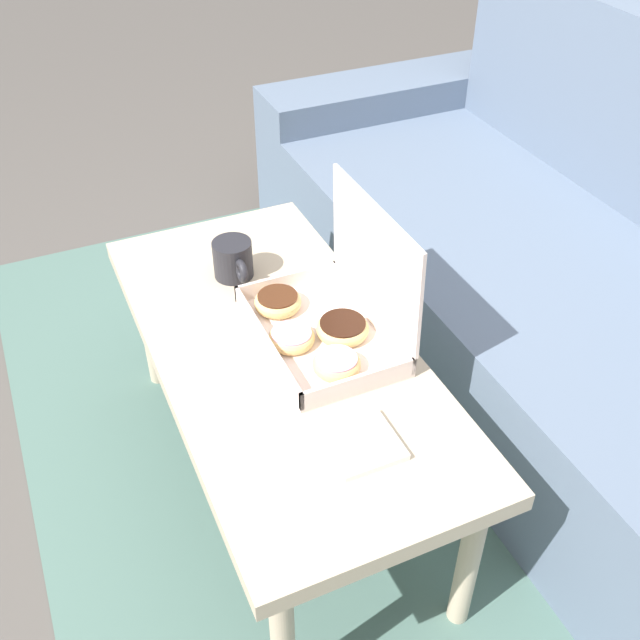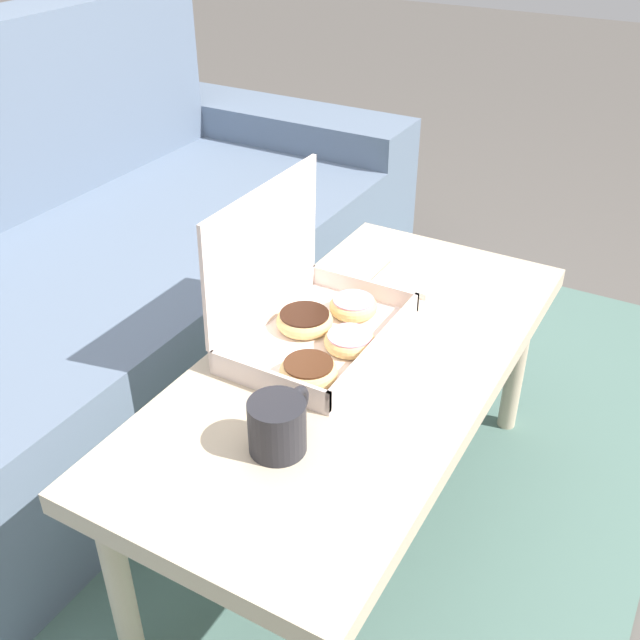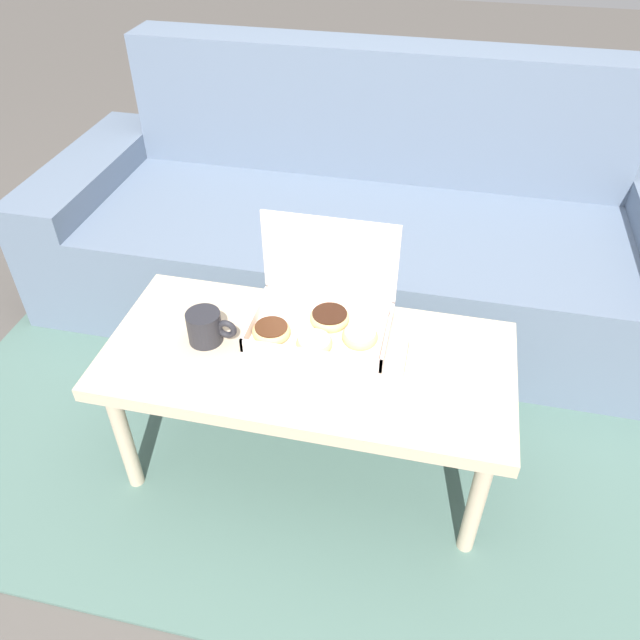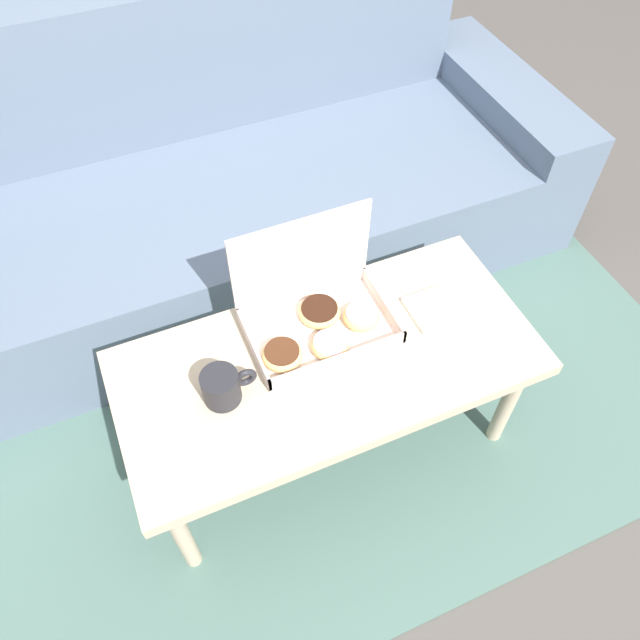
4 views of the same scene
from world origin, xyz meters
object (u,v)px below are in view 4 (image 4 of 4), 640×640
object	(u,v)px
couch	(227,192)
coffee_table	(328,369)
pastry_box	(317,315)
coffee_mug	(223,387)

from	to	relation	value
couch	coffee_table	size ratio (longest dim) A/B	2.21
pastry_box	coffee_mug	bearing A→B (deg)	-159.76
coffee_table	pastry_box	bearing A→B (deg)	82.82
couch	pastry_box	bearing A→B (deg)	-89.05
pastry_box	coffee_mug	xyz separation A→B (m)	(-0.29, -0.11, -0.01)
couch	coffee_table	world-z (taller)	couch
coffee_table	pastry_box	xyz separation A→B (m)	(0.01, 0.10, 0.10)
couch	pastry_box	size ratio (longest dim) A/B	6.38
coffee_table	pastry_box	distance (m)	0.14
coffee_mug	pastry_box	bearing A→B (deg)	20.24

